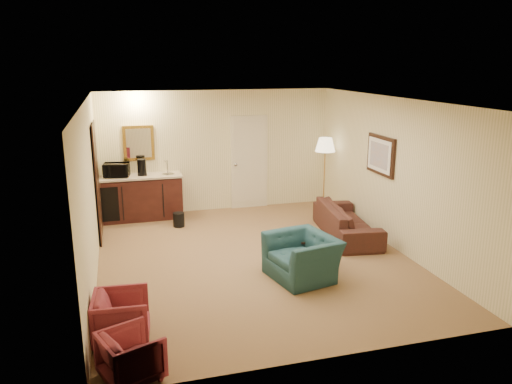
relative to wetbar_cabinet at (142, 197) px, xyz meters
The scene contains 12 objects.
ground 3.21m from the wetbar_cabinet, 58.76° to the right, with size 6.00×6.00×0.00m, color olive.
room_walls 2.79m from the wetbar_cabinet, 51.47° to the right, with size 5.02×6.01×2.61m.
wetbar_cabinet is the anchor object (origin of this frame).
sofa 4.19m from the wetbar_cabinet, 30.40° to the right, with size 2.00×0.58×0.78m, color black.
teal_armchair 4.23m from the wetbar_cabinet, 59.43° to the right, with size 1.01×0.65×0.88m, color #1F424D.
rose_chair_near 4.75m from the wetbar_cabinet, 96.05° to the right, with size 0.62×0.59×0.64m, color #8F2F3E.
rose_chair_far 5.54m from the wetbar_cabinet, 94.36° to the right, with size 0.56×0.53×0.58m, color #8F2F3E.
coffee_table 3.87m from the wetbar_cabinet, 52.18° to the right, with size 0.75×0.50×0.43m, color #311B10.
floor_lamp 3.89m from the wetbar_cabinet, ahead, with size 0.43×0.43×1.62m, color gold.
waste_bin 1.02m from the wetbar_cabinet, 47.92° to the right, with size 0.22×0.22×0.28m, color black.
microwave 0.79m from the wetbar_cabinet, behind, with size 0.50×0.28×0.34m, color black.
coffee_maker 0.63m from the wetbar_cabinet, 20.36° to the left, with size 0.18×0.18×0.33m, color black.
Camera 1 is at (-2.05, -7.48, 3.18)m, focal length 35.00 mm.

